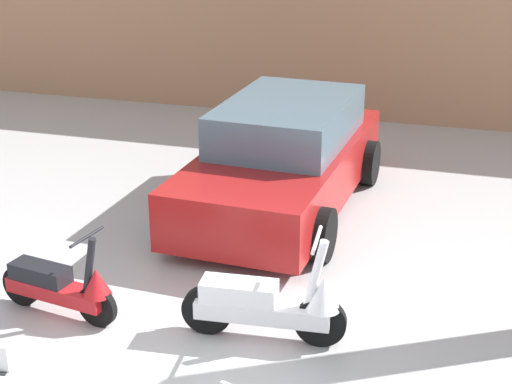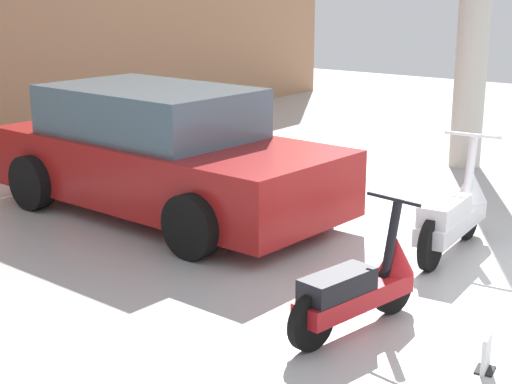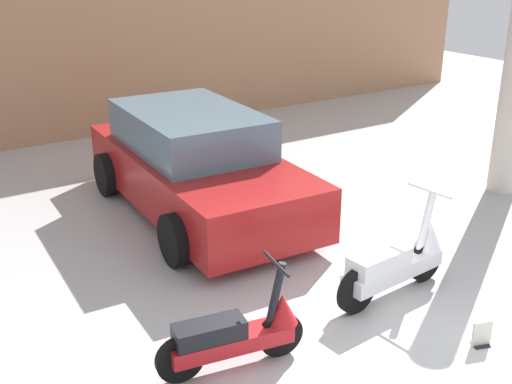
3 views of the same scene
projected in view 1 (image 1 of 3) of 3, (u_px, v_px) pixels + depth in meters
name	position (u px, v px, depth m)	size (l,w,h in m)	color
wall_back	(349.00, 7.00, 13.77)	(19.60, 0.12, 4.03)	tan
scooter_front_left	(62.00, 286.00, 7.79)	(1.38, 0.54, 0.97)	black
scooter_front_right	(270.00, 303.00, 7.37)	(1.59, 0.57, 1.11)	black
car_rear_left	(283.00, 159.00, 10.31)	(2.20, 4.28, 1.43)	maroon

